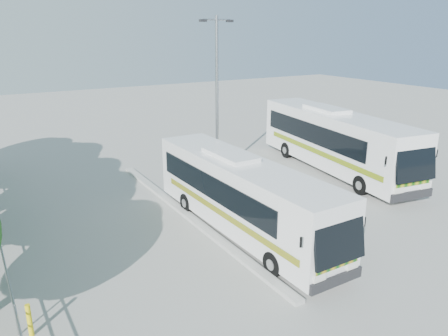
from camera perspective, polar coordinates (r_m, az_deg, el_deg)
ground at (r=19.80m, az=3.74°, el=-6.89°), size 100.00×100.00×0.00m
kerb_divider at (r=20.29m, az=-4.88°, el=-6.06°), size 0.40×16.00×0.15m
coach_main at (r=18.15m, az=2.37°, el=-3.44°), size 2.47×11.13×3.08m
coach_adjacent at (r=27.02m, az=14.29°, el=3.62°), size 4.31×12.91×3.52m
lamppost at (r=24.92m, az=-0.93°, el=10.07°), size 2.19×0.46×8.95m
bollard at (r=13.90m, az=-24.06°, el=-17.71°), size 0.15×0.15×1.00m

